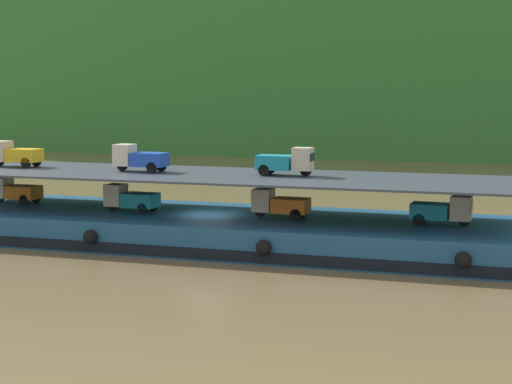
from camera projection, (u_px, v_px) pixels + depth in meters
ground_plane at (209, 244)px, 42.10m from camera, size 400.00×400.00×0.00m
cargo_barge at (209, 229)px, 41.98m from camera, size 31.72×8.82×1.50m
cargo_rack at (208, 175)px, 41.67m from camera, size 30.12×7.47×2.00m
mini_truck_lower_stern at (15, 191)px, 45.73m from camera, size 2.78×1.27×1.38m
mini_truck_lower_aft at (130, 198)px, 42.54m from camera, size 2.78×1.27×1.38m
mini_truck_lower_mid at (280, 204)px, 40.61m from camera, size 2.77×1.25×1.38m
mini_truck_lower_fore at (442, 210)px, 38.46m from camera, size 2.78×1.28×1.38m
mini_truck_upper_stern at (15, 154)px, 45.39m from camera, size 2.77×1.25×1.38m
mini_truck_upper_mid at (139, 158)px, 42.79m from camera, size 2.77×1.25×1.38m
mini_truck_upper_fore at (286, 161)px, 40.86m from camera, size 2.75×1.22×1.38m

